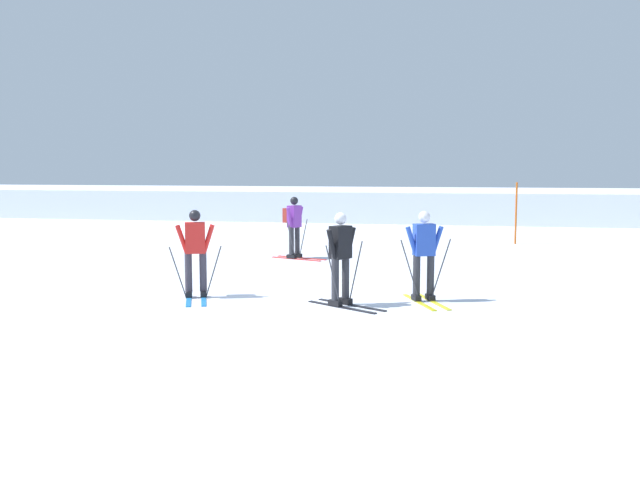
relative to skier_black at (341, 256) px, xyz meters
name	(u,v)px	position (x,y,z in m)	size (l,w,h in m)	color
ground_plane	(307,295)	(-0.83, 0.94, -0.92)	(120.00, 120.00, 0.00)	silver
far_snow_ridge	(400,203)	(-0.83, 22.46, -0.22)	(80.00, 8.80, 1.39)	silver
skier_black	(341,256)	(0.00, 0.00, 0.00)	(1.55, 1.17, 1.71)	black
skier_red	(195,249)	(-2.90, 0.24, 0.04)	(0.95, 1.63, 1.71)	#237AC6
skier_purple	(294,224)	(-2.39, 6.25, 0.04)	(1.63, 0.95, 1.71)	red
skier_blue	(424,253)	(1.46, 0.73, 0.00)	(0.98, 1.61, 1.71)	gold
trail_marker_pole	(516,213)	(3.91, 11.18, 0.10)	(0.06, 0.06, 2.02)	#C65614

